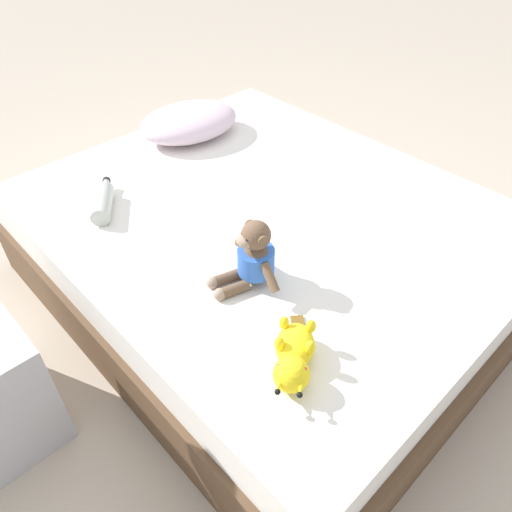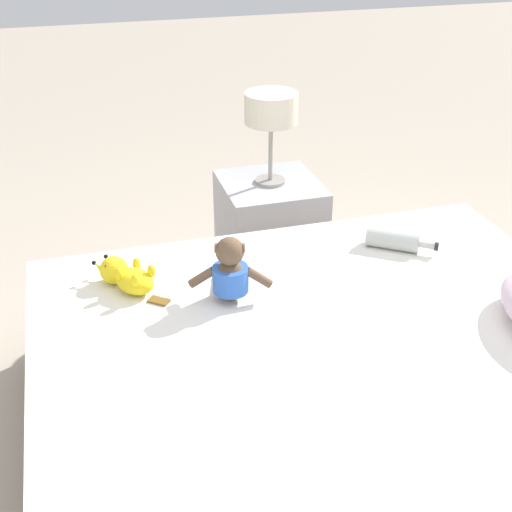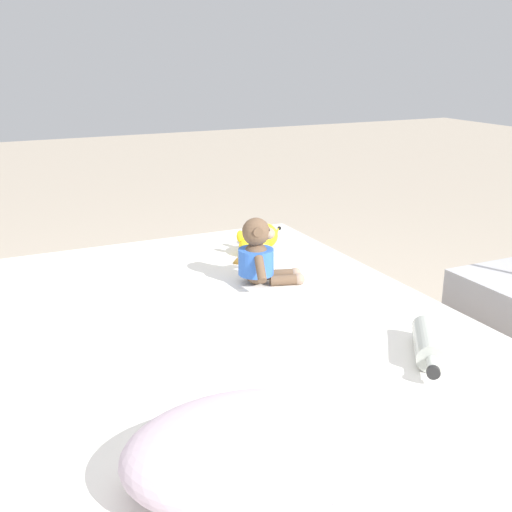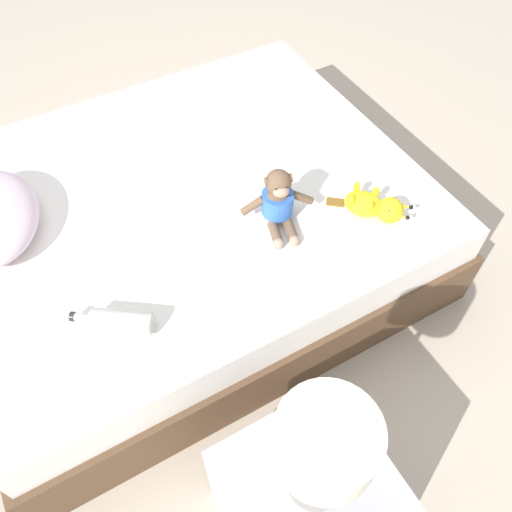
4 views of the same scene
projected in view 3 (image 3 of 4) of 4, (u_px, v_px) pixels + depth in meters
name	position (u px, v px, depth m)	size (l,w,h in m)	color
ground_plane	(202.00, 458.00, 2.00)	(16.00, 16.00, 0.00)	#B7A893
bed	(200.00, 396.00, 1.93)	(1.58, 1.91, 0.45)	brown
pillow	(254.00, 449.00, 1.17)	(0.54, 0.43, 0.14)	silver
plush_monkey	(259.00, 257.00, 2.18)	(0.24, 0.28, 0.24)	brown
plush_yellow_creature	(259.00, 240.00, 2.55)	(0.29, 0.25, 0.10)	yellow
glass_bottle	(428.00, 344.00, 1.67)	(0.20, 0.25, 0.07)	#B7BCB2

